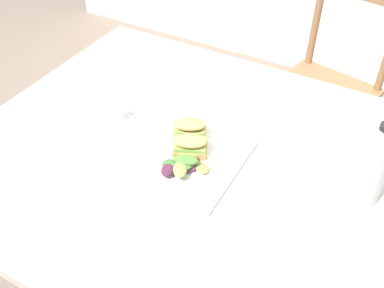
{
  "coord_description": "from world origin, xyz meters",
  "views": [
    {
      "loc": [
        0.42,
        -0.79,
        1.56
      ],
      "look_at": [
        -0.03,
        0.01,
        0.76
      ],
      "focal_mm": 42.44,
      "sensor_mm": 36.0,
      "label": 1
    }
  ],
  "objects_px": {
    "fork_on_napkin": "(115,126)",
    "dining_table": "(198,185)",
    "chair_wooden_far": "(326,88)",
    "plate_lunch": "(185,157)",
    "sandwich_half_back": "(189,128)",
    "bottle_cold_brew": "(371,174)",
    "sandwich_half_front": "(190,145)"
  },
  "relations": [
    {
      "from": "dining_table",
      "to": "sandwich_half_front",
      "type": "xyz_separation_m",
      "value": [
        -0.02,
        -0.01,
        0.15
      ]
    },
    {
      "from": "chair_wooden_far",
      "to": "fork_on_napkin",
      "type": "bearing_deg",
      "value": -112.8
    },
    {
      "from": "sandwich_half_front",
      "to": "dining_table",
      "type": "bearing_deg",
      "value": 32.37
    },
    {
      "from": "chair_wooden_far",
      "to": "plate_lunch",
      "type": "xyz_separation_m",
      "value": [
        -0.16,
        -0.96,
        0.3
      ]
    },
    {
      "from": "sandwich_half_back",
      "to": "fork_on_napkin",
      "type": "xyz_separation_m",
      "value": [
        -0.21,
        -0.06,
        -0.03
      ]
    },
    {
      "from": "sandwich_half_back",
      "to": "bottle_cold_brew",
      "type": "relative_size",
      "value": 0.47
    },
    {
      "from": "chair_wooden_far",
      "to": "bottle_cold_brew",
      "type": "distance_m",
      "value": 0.99
    },
    {
      "from": "chair_wooden_far",
      "to": "plate_lunch",
      "type": "height_order",
      "value": "chair_wooden_far"
    },
    {
      "from": "bottle_cold_brew",
      "to": "fork_on_napkin",
      "type": "bearing_deg",
      "value": -173.99
    },
    {
      "from": "chair_wooden_far",
      "to": "sandwich_half_front",
      "type": "bearing_deg",
      "value": -98.96
    },
    {
      "from": "chair_wooden_far",
      "to": "bottle_cold_brew",
      "type": "relative_size",
      "value": 3.88
    },
    {
      "from": "bottle_cold_brew",
      "to": "sandwich_half_back",
      "type": "bearing_deg",
      "value": -178.29
    },
    {
      "from": "bottle_cold_brew",
      "to": "sandwich_half_front",
      "type": "bearing_deg",
      "value": -170.39
    },
    {
      "from": "plate_lunch",
      "to": "sandwich_half_back",
      "type": "xyz_separation_m",
      "value": [
        -0.03,
        0.08,
        0.03
      ]
    },
    {
      "from": "chair_wooden_far",
      "to": "bottle_cold_brew",
      "type": "bearing_deg",
      "value": -71.55
    },
    {
      "from": "sandwich_half_back",
      "to": "fork_on_napkin",
      "type": "relative_size",
      "value": 0.56
    },
    {
      "from": "fork_on_napkin",
      "to": "chair_wooden_far",
      "type": "bearing_deg",
      "value": 67.2
    },
    {
      "from": "bottle_cold_brew",
      "to": "dining_table",
      "type": "bearing_deg",
      "value": -171.58
    },
    {
      "from": "chair_wooden_far",
      "to": "sandwich_half_front",
      "type": "height_order",
      "value": "chair_wooden_far"
    },
    {
      "from": "dining_table",
      "to": "bottle_cold_brew",
      "type": "relative_size",
      "value": 5.64
    },
    {
      "from": "fork_on_napkin",
      "to": "bottle_cold_brew",
      "type": "relative_size",
      "value": 0.83
    },
    {
      "from": "sandwich_half_back",
      "to": "bottle_cold_brew",
      "type": "distance_m",
      "value": 0.48
    },
    {
      "from": "plate_lunch",
      "to": "bottle_cold_brew",
      "type": "height_order",
      "value": "bottle_cold_brew"
    },
    {
      "from": "chair_wooden_far",
      "to": "fork_on_napkin",
      "type": "relative_size",
      "value": 4.68
    },
    {
      "from": "dining_table",
      "to": "bottle_cold_brew",
      "type": "distance_m",
      "value": 0.46
    },
    {
      "from": "fork_on_napkin",
      "to": "dining_table",
      "type": "bearing_deg",
      "value": 2.17
    },
    {
      "from": "sandwich_half_front",
      "to": "bottle_cold_brew",
      "type": "bearing_deg",
      "value": 9.61
    },
    {
      "from": "sandwich_half_front",
      "to": "bottle_cold_brew",
      "type": "xyz_separation_m",
      "value": [
        0.44,
        0.07,
        0.04
      ]
    },
    {
      "from": "sandwich_half_front",
      "to": "fork_on_napkin",
      "type": "height_order",
      "value": "sandwich_half_front"
    },
    {
      "from": "dining_table",
      "to": "chair_wooden_far",
      "type": "relative_size",
      "value": 1.45
    },
    {
      "from": "chair_wooden_far",
      "to": "sandwich_half_front",
      "type": "distance_m",
      "value": 1.01
    },
    {
      "from": "dining_table",
      "to": "plate_lunch",
      "type": "distance_m",
      "value": 0.12
    }
  ]
}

